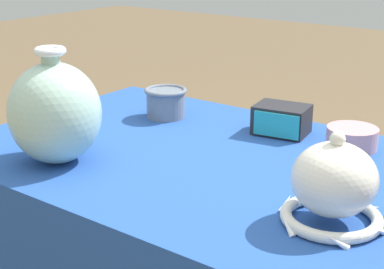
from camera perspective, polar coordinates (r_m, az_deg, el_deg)
The scene contains 7 objects.
display_table at distance 1.37m, azimuth 3.09°, elevation -5.57°, with size 1.30×0.79×0.76m.
vase_tall_bulbous at distance 1.36m, azimuth -13.16°, elevation 2.11°, with size 0.21×0.21×0.27m.
vase_dome_bell at distance 1.08m, azimuth 13.57°, elevation -4.93°, with size 0.20×0.19×0.18m.
mosaic_tile_box at distance 1.55m, azimuth 8.81°, elevation 1.41°, with size 0.15×0.13×0.08m.
cup_wide_slate at distance 1.67m, azimuth -2.56°, elevation 3.19°, with size 0.12×0.12×0.08m.
pot_squat_rose at distance 1.48m, azimuth 15.25°, elevation -0.31°, with size 0.12×0.12×0.05m, color #D19399.
wooden_crate at distance 2.25m, azimuth -17.31°, elevation -11.81°, with size 0.39×0.36×0.26m.
Camera 1 is at (0.69, -1.06, 1.25)m, focal length 55.00 mm.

